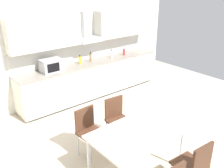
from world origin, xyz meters
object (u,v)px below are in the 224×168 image
(bottle_brown, at_px, (91,57))
(chair_far_right, at_px, (117,116))
(bottle_white, at_px, (112,54))
(chair_far_left, at_px, (88,128))
(pendant_lamp, at_px, (140,64))
(dining_table, at_px, (136,135))
(microwave, at_px, (52,65))
(bottle_red, at_px, (124,52))
(chair_near_right, at_px, (195,163))
(bottle_yellow, at_px, (80,60))

(bottle_brown, relative_size, chair_far_right, 0.29)
(bottle_white, height_order, chair_far_right, bottle_white)
(chair_far_left, xyz_separation_m, chair_far_right, (0.63, -0.00, 0.00))
(bottle_brown, xyz_separation_m, pendant_lamp, (-1.16, -2.85, 0.77))
(bottle_white, xyz_separation_m, dining_table, (-1.78, -2.76, -0.34))
(dining_table, height_order, pendant_lamp, pendant_lamp)
(microwave, height_order, chair_far_left, microwave)
(bottle_white, bearing_deg, pendant_lamp, -122.90)
(dining_table, xyz_separation_m, chair_far_left, (-0.32, 0.83, -0.15))
(dining_table, bearing_deg, pendant_lamp, -116.57)
(bottle_red, bearing_deg, chair_far_left, -142.83)
(chair_far_left, bearing_deg, microwave, 79.48)
(microwave, xyz_separation_m, bottle_white, (1.74, -0.04, -0.04))
(chair_near_right, bearing_deg, bottle_red, 61.89)
(dining_table, bearing_deg, chair_near_right, -69.92)
(bottle_white, relative_size, chair_far_left, 0.26)
(microwave, xyz_separation_m, chair_far_right, (0.27, -1.96, -0.53))
(bottle_white, xyz_separation_m, chair_far_right, (-1.47, -1.93, -0.49))
(chair_near_right, xyz_separation_m, chair_far_right, (0.01, 1.66, 0.00))
(bottle_red, bearing_deg, bottle_yellow, 175.65)
(chair_near_right, bearing_deg, chair_far_right, 89.51)
(bottle_red, xyz_separation_m, chair_near_right, (-1.91, -3.58, -0.48))
(bottle_brown, xyz_separation_m, bottle_red, (1.05, -0.10, -0.03))
(microwave, relative_size, bottle_brown, 1.89)
(bottle_brown, height_order, chair_far_left, bottle_brown)
(bottle_yellow, height_order, chair_near_right, bottle_yellow)
(microwave, bearing_deg, chair_far_left, -100.52)
(chair_far_left, relative_size, pendant_lamp, 2.72)
(bottle_brown, bearing_deg, chair_near_right, -103.12)
(bottle_white, relative_size, chair_far_right, 0.26)
(chair_near_right, bearing_deg, dining_table, 110.08)
(dining_table, distance_m, chair_near_right, 0.90)
(bottle_red, distance_m, pendant_lamp, 3.62)
(bottle_white, height_order, dining_table, bottle_white)
(bottle_white, distance_m, pendant_lamp, 3.38)
(bottle_yellow, bearing_deg, bottle_red, -4.35)
(bottle_white, distance_m, chair_far_right, 2.47)
(dining_table, xyz_separation_m, pendant_lamp, (-0.00, -0.00, 1.12))
(dining_table, xyz_separation_m, chair_near_right, (0.30, -0.83, -0.15))
(bottle_yellow, bearing_deg, microwave, -175.66)
(microwave, xyz_separation_m, chair_near_right, (0.25, -3.63, -0.53))
(bottle_yellow, height_order, bottle_red, bottle_yellow)
(bottle_white, distance_m, dining_table, 3.30)
(bottle_brown, bearing_deg, chair_far_right, -112.66)
(bottle_white, bearing_deg, bottle_yellow, 174.16)
(bottle_white, bearing_deg, chair_far_left, -137.45)
(bottle_yellow, height_order, bottle_brown, bottle_brown)
(microwave, xyz_separation_m, chair_far_left, (-0.36, -1.96, -0.53))
(bottle_yellow, relative_size, bottle_brown, 0.89)
(chair_far_left, bearing_deg, pendant_lamp, -69.19)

